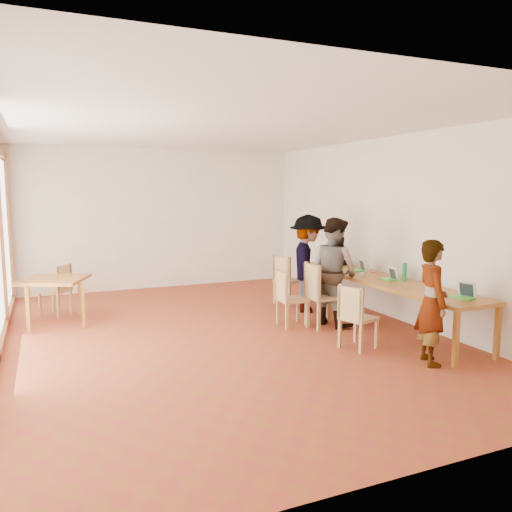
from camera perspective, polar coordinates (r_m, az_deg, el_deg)
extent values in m
plane|color=#9A3925|center=(7.46, -4.07, -9.02)|extent=(8.00, 8.00, 0.00)
cube|color=white|center=(11.03, -10.96, 4.18)|extent=(6.00, 0.10, 3.00)
cube|color=white|center=(3.66, 16.62, -2.63)|extent=(6.00, 0.10, 3.00)
cube|color=white|center=(8.62, 15.06, 3.15)|extent=(0.10, 8.00, 3.00)
cube|color=white|center=(7.20, -4.30, 14.67)|extent=(6.00, 8.00, 0.04)
cube|color=#A96B25|center=(8.07, 14.00, -2.66)|extent=(0.80, 4.00, 0.05)
cube|color=#A96B25|center=(6.51, 21.88, -8.83)|extent=(0.06, 0.06, 0.70)
cube|color=#A96B25|center=(9.56, 5.27, -3.16)|extent=(0.06, 0.06, 0.70)
cube|color=#A96B25|center=(7.00, 25.87, -7.92)|extent=(0.06, 0.06, 0.70)
cube|color=#A96B25|center=(9.90, 8.74, -2.85)|extent=(0.06, 0.06, 0.70)
cube|color=#A96B25|center=(8.47, -22.09, -2.51)|extent=(0.90, 0.90, 0.05)
cube|color=#A96B25|center=(8.17, -24.65, -5.70)|extent=(0.05, 0.05, 0.70)
cube|color=#A96B25|center=(8.93, -24.53, -4.60)|extent=(0.05, 0.05, 0.70)
cube|color=#A96B25|center=(8.17, -19.16, -5.41)|extent=(0.05, 0.05, 0.70)
cube|color=#A96B25|center=(8.94, -19.52, -4.34)|extent=(0.05, 0.05, 0.70)
cube|color=tan|center=(6.90, 11.64, -6.97)|extent=(0.51, 0.51, 0.04)
cube|color=tan|center=(6.70, 10.75, -5.34)|extent=(0.17, 0.40, 0.42)
cube|color=tan|center=(7.84, 4.22, -4.99)|extent=(0.43, 0.43, 0.04)
cube|color=tan|center=(7.72, 2.97, -3.40)|extent=(0.06, 0.41, 0.43)
cube|color=tan|center=(7.82, 7.79, -4.65)|extent=(0.48, 0.48, 0.04)
cube|color=tan|center=(7.67, 6.45, -2.83)|extent=(0.06, 0.47, 0.49)
cube|color=tan|center=(9.38, 3.76, -2.82)|extent=(0.55, 0.55, 0.04)
cube|color=tan|center=(9.20, 2.96, -1.48)|extent=(0.19, 0.41, 0.45)
cube|color=tan|center=(9.16, -21.99, -3.72)|extent=(0.58, 0.58, 0.04)
cube|color=tan|center=(9.02, -21.11, -2.33)|extent=(0.28, 0.35, 0.43)
imported|color=gray|center=(6.46, 19.48, -5.01)|extent=(0.54, 0.65, 1.54)
imported|color=gray|center=(7.95, 8.90, -1.74)|extent=(0.81, 0.95, 1.70)
imported|color=gray|center=(8.75, 5.93, -0.85)|extent=(1.03, 1.26, 1.70)
cube|color=green|center=(6.90, 22.53, -4.42)|extent=(0.24, 0.30, 0.03)
cube|color=white|center=(6.96, 22.97, -3.53)|extent=(0.13, 0.25, 0.22)
cube|color=green|center=(7.94, 14.89, -2.58)|extent=(0.20, 0.26, 0.02)
cube|color=white|center=(7.96, 15.43, -1.94)|extent=(0.10, 0.22, 0.20)
cube|color=green|center=(8.67, 11.55, -1.64)|extent=(0.23, 0.28, 0.03)
cube|color=white|center=(8.68, 12.11, -1.02)|extent=(0.12, 0.24, 0.21)
imported|color=gold|center=(9.08, 9.32, -0.90)|extent=(0.15, 0.15, 0.11)
cylinder|color=#128145|center=(7.86, 16.62, -1.80)|extent=(0.07, 0.07, 0.28)
cylinder|color=silver|center=(9.05, 10.77, -1.02)|extent=(0.07, 0.07, 0.09)
cylinder|color=white|center=(8.17, 12.02, -2.08)|extent=(0.08, 0.08, 0.06)
cube|color=#F4447C|center=(8.62, 13.16, -1.77)|extent=(0.05, 0.10, 0.01)
cube|color=black|center=(9.38, 9.67, -0.70)|extent=(0.16, 0.26, 0.09)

